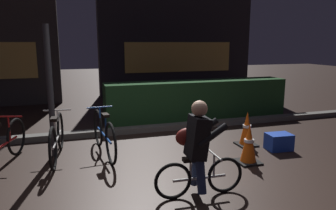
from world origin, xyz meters
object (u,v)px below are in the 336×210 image
at_px(parked_bike_center_left, 57,138).
at_px(traffic_cone_near, 249,144).
at_px(parked_bike_center_right, 104,134).
at_px(parked_bike_left_mid, 2,145).
at_px(cyclist, 197,149).
at_px(street_post, 50,92).
at_px(traffic_cone_far, 247,129).
at_px(blue_crate, 279,142).

relative_size(parked_bike_center_left, traffic_cone_near, 2.60).
bearing_deg(parked_bike_center_right, parked_bike_left_mid, 85.83).
height_order(parked_bike_center_right, cyclist, cyclist).
relative_size(street_post, parked_bike_center_left, 1.30).
bearing_deg(traffic_cone_near, parked_bike_left_mid, 164.15).
relative_size(parked_bike_center_right, traffic_cone_far, 2.65).
bearing_deg(traffic_cone_far, parked_bike_center_left, 174.44).
height_order(parked_bike_center_right, traffic_cone_far, parked_bike_center_right).
bearing_deg(blue_crate, cyclist, -150.68).
bearing_deg(parked_bike_center_left, parked_bike_center_right, -86.26).
bearing_deg(blue_crate, traffic_cone_far, 136.53).
xyz_separation_m(parked_bike_center_left, parked_bike_center_right, (0.78, -0.02, 0.01)).
distance_m(parked_bike_center_left, parked_bike_center_right, 0.78).
relative_size(street_post, cyclist, 1.79).
relative_size(parked_bike_center_left, blue_crate, 3.89).
xyz_separation_m(traffic_cone_near, traffic_cone_far, (0.45, 0.81, -0.00)).
relative_size(street_post, traffic_cone_far, 3.41).
bearing_deg(traffic_cone_far, cyclist, -136.62).
xyz_separation_m(traffic_cone_near, cyclist, (-1.24, -0.79, 0.31)).
distance_m(parked_bike_left_mid, traffic_cone_near, 3.94).
bearing_deg(traffic_cone_far, parked_bike_left_mid, 176.35).
xyz_separation_m(street_post, blue_crate, (3.92, -0.90, -0.97)).
bearing_deg(blue_crate, parked_bike_left_mid, 171.76).
xyz_separation_m(street_post, cyclist, (1.80, -2.09, -0.49)).
relative_size(street_post, traffic_cone_near, 3.39).
relative_size(blue_crate, cyclist, 0.35).
bearing_deg(parked_bike_left_mid, blue_crate, -82.07).
bearing_deg(cyclist, parked_bike_center_right, 118.69).
bearing_deg(parked_bike_center_right, parked_bike_center_left, 82.98).
xyz_separation_m(parked_bike_left_mid, traffic_cone_near, (3.79, -1.08, -0.02)).
distance_m(traffic_cone_near, blue_crate, 0.98).
bearing_deg(street_post, parked_bike_center_right, -11.80).
bearing_deg(parked_bike_center_right, street_post, 72.32).
height_order(traffic_cone_far, blue_crate, traffic_cone_far).
xyz_separation_m(parked_bike_center_left, blue_crate, (3.86, -0.74, -0.21)).
height_order(parked_bike_left_mid, parked_bike_center_right, parked_bike_center_right).
distance_m(blue_crate, cyclist, 2.47).
relative_size(street_post, parked_bike_center_right, 1.28).
distance_m(traffic_cone_near, traffic_cone_far, 0.92).
xyz_separation_m(parked_bike_left_mid, parked_bike_center_left, (0.82, 0.06, 0.02)).
bearing_deg(traffic_cone_near, parked_bike_center_right, 152.90).
bearing_deg(traffic_cone_far, parked_bike_center_right, 173.14).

